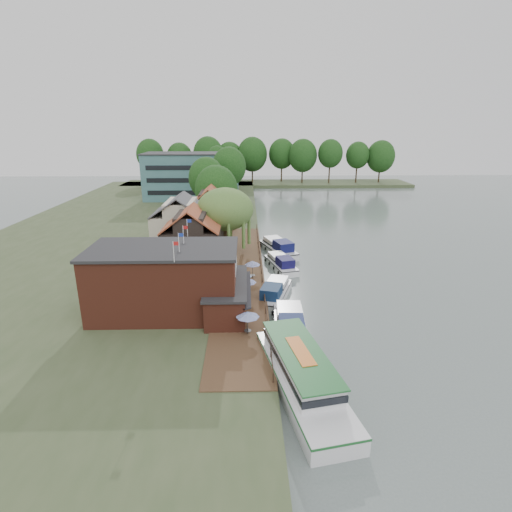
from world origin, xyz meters
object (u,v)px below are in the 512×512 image
object	(u,v)px
willow	(225,222)
swan	(293,385)
hotel_block	(192,176)
cottage_c	(210,210)
cruiser_1	(275,290)
cottage_a	(192,237)
tour_boat	(303,373)
umbrella_2	(247,287)
pub	(184,280)
cruiser_0	(290,323)
umbrella_3	(243,281)
cruiser_2	(281,262)
umbrella_4	(252,269)
umbrella_1	(238,296)
umbrella_0	(248,323)
cruiser_3	(278,246)
cottage_b	(181,221)

from	to	relation	value
willow	swan	distance (m)	33.44
willow	hotel_block	bearing A→B (deg)	102.71
cottage_c	cruiser_1	size ratio (longest dim) A/B	0.87
cottage_a	tour_boat	xyz separation A→B (m)	(12.06, -27.59, -3.61)
umbrella_2	cottage_a	bearing A→B (deg)	123.68
pub	cruiser_0	xyz separation A→B (m)	(11.04, -3.55, -3.33)
cottage_a	swan	distance (m)	29.89
umbrella_3	cruiser_2	xyz separation A→B (m)	(5.55, 10.64, -1.17)
tour_boat	umbrella_3	bearing A→B (deg)	93.67
cruiser_0	cruiser_2	bearing A→B (deg)	90.40
cottage_c	umbrella_2	distance (m)	31.43
umbrella_2	cruiser_0	distance (m)	8.28
umbrella_2	umbrella_4	size ratio (longest dim) A/B	1.00
cottage_c	umbrella_1	world-z (taller)	cottage_c
cruiser_1	swan	distance (m)	17.44
umbrella_0	umbrella_1	distance (m)	6.32
willow	cruiser_3	world-z (taller)	willow
cottage_a	cottage_b	size ratio (longest dim) A/B	0.90
cottage_a	umbrella_0	bearing A→B (deg)	-69.12
willow	umbrella_1	distance (m)	19.61
hotel_block	willow	distance (m)	52.29
umbrella_4	umbrella_0	bearing A→B (deg)	-92.71
cottage_a	tour_boat	distance (m)	30.33
pub	umbrella_4	world-z (taller)	pub
umbrella_1	cruiser_0	distance (m)	7.03
willow	umbrella_0	distance (m)	25.82
cottage_c	umbrella_0	size ratio (longest dim) A/B	3.58
umbrella_0	pub	bearing A→B (deg)	141.78
pub	hotel_block	bearing A→B (deg)	96.43
umbrella_3	hotel_block	bearing A→B (deg)	102.22
swan	tour_boat	bearing A→B (deg)	-33.89
umbrella_2	umbrella_4	bearing A→B (deg)	83.02
pub	cruiser_2	world-z (taller)	pub
cruiser_0	umbrella_4	bearing A→B (deg)	107.84
umbrella_3	umbrella_2	bearing A→B (deg)	-75.87
umbrella_2	cruiser_2	world-z (taller)	umbrella_2
umbrella_1	cruiser_1	world-z (taller)	umbrella_1
cottage_b	cruiser_1	bearing A→B (deg)	-54.53
hotel_block	cruiser_0	bearing A→B (deg)	-75.67
cottage_b	cruiser_0	world-z (taller)	cottage_b
cottage_b	umbrella_4	xyz separation A→B (m)	(11.45, -15.46, -2.96)
umbrella_3	willow	bearing A→B (deg)	100.52
swan	cottage_c	bearing A→B (deg)	102.72
cottage_b	cruiser_1	world-z (taller)	cottage_b
cruiser_1	umbrella_3	bearing A→B (deg)	-165.74
willow	cruiser_2	world-z (taller)	willow
cruiser_1	cruiser_3	world-z (taller)	cruiser_3
cruiser_3	willow	bearing A→B (deg)	-177.35
umbrella_4	tour_boat	size ratio (longest dim) A/B	0.16
pub	cruiser_2	bearing A→B (deg)	53.73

